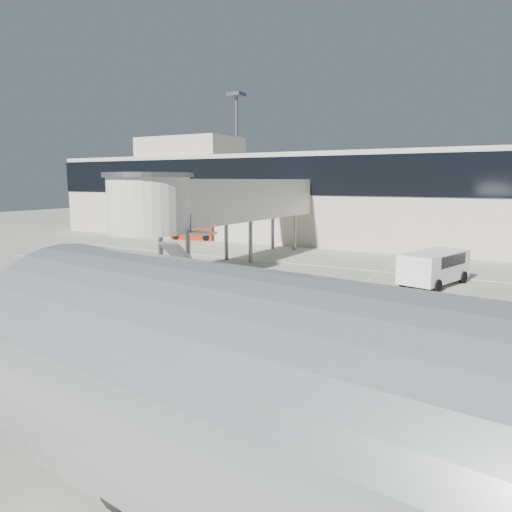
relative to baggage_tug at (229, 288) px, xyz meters
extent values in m
plane|color=#B5B2A2|center=(-1.66, -5.06, -0.58)|extent=(140.00, 140.00, 0.00)
cube|color=silver|center=(-1.66, -3.06, -0.57)|extent=(40.00, 0.15, 0.02)
cube|color=silver|center=(-1.66, 3.94, -0.57)|extent=(40.00, 0.15, 0.02)
cube|color=silver|center=(-1.66, 10.94, -0.57)|extent=(40.00, 0.15, 0.02)
cube|color=silver|center=(4.34, 4.94, -0.57)|extent=(0.15, 30.00, 0.02)
cube|color=silver|center=(-11.66, 4.94, -0.57)|extent=(0.15, 30.00, 0.02)
cube|color=beige|center=(-1.66, 24.94, 3.42)|extent=(64.00, 12.00, 8.00)
cube|color=black|center=(-1.66, 18.89, 5.42)|extent=(64.00, 0.12, 3.20)
cube|color=beige|center=(-19.66, 22.94, 8.42)|extent=(10.00, 6.00, 2.00)
cylinder|color=slate|center=(-17.66, 28.94, 6.92)|extent=(0.36, 0.36, 15.00)
cube|color=slate|center=(-17.66, 28.94, 14.42)|extent=(1.60, 1.60, 0.40)
cube|color=beige|center=(-5.66, 9.94, 3.72)|extent=(3.00, 18.00, 2.80)
cylinder|color=beige|center=(-5.66, 0.94, 3.72)|extent=(4.40, 4.40, 3.00)
cylinder|color=slate|center=(-5.66, 0.94, 5.32)|extent=(4.80, 4.80, 0.25)
cylinder|color=slate|center=(-6.66, 2.94, 0.87)|extent=(0.28, 0.28, 2.90)
cylinder|color=slate|center=(-4.66, 2.94, 0.87)|extent=(0.28, 0.28, 2.90)
cylinder|color=slate|center=(-6.66, 9.94, 0.87)|extent=(0.28, 0.28, 2.90)
cylinder|color=slate|center=(-4.66, 9.94, 0.87)|extent=(0.28, 0.28, 2.90)
cylinder|color=slate|center=(-6.66, 16.94, 0.87)|extent=(0.28, 0.28, 2.90)
cylinder|color=slate|center=(-4.66, 16.94, 0.87)|extent=(0.28, 0.28, 2.90)
cube|color=slate|center=(-3.06, -0.06, -0.33)|extent=(1.40, 2.60, 0.50)
cube|color=slate|center=(-3.06, 0.54, 1.02)|extent=(1.20, 2.60, 2.06)
cube|color=slate|center=(-3.06, 1.94, 2.27)|extent=(1.40, 1.20, 0.12)
cube|color=#9B220E|center=(-0.06, 0.03, -0.03)|extent=(2.65, 1.96, 0.60)
cube|color=white|center=(0.77, -0.31, 0.37)|extent=(1.06, 1.28, 0.35)
cube|color=black|center=(-0.71, 0.29, 0.57)|extent=(0.48, 0.97, 0.90)
cylinder|color=black|center=(-1.05, -0.28, -0.26)|extent=(0.69, 0.47, 0.64)
cylinder|color=black|center=(-0.56, 0.93, -0.26)|extent=(0.69, 0.47, 0.64)
cylinder|color=black|center=(0.44, -0.87, -0.26)|extent=(0.69, 0.47, 0.64)
cylinder|color=black|center=(0.92, 0.33, -0.26)|extent=(0.69, 0.47, 0.64)
cube|color=black|center=(6.43, -1.79, -0.03)|extent=(3.14, 1.79, 0.12)
cube|color=black|center=(6.43, -1.79, -0.21)|extent=(2.81, 1.54, 0.25)
cube|color=black|center=(4.59, -1.61, -0.18)|extent=(0.71, 0.15, 0.08)
cylinder|color=black|center=(5.32, -2.36, -0.41)|extent=(0.35, 0.17, 0.34)
cylinder|color=black|center=(5.45, -1.01, -0.41)|extent=(0.35, 0.17, 0.34)
cylinder|color=black|center=(7.41, -2.57, -0.41)|extent=(0.35, 0.17, 0.34)
cylinder|color=black|center=(7.54, -1.22, -0.41)|extent=(0.35, 0.17, 0.34)
cylinder|color=black|center=(4.93, -2.32, 0.42)|extent=(0.07, 0.07, 0.90)
cylinder|color=black|center=(5.06, -0.98, 0.42)|extent=(0.07, 0.07, 0.90)
cylinder|color=black|center=(7.80, -2.60, 0.42)|extent=(0.07, 0.07, 0.90)
cylinder|color=black|center=(7.93, -1.26, 0.42)|extent=(0.07, 0.07, 0.90)
cube|color=#8F704E|center=(5.98, -2.02, 0.24)|extent=(0.57, 0.31, 0.43)
cube|color=maroon|center=(5.87, -1.30, 0.20)|extent=(0.43, 0.37, 0.35)
cube|color=#48474C|center=(6.38, -1.57, 0.18)|extent=(0.42, 0.43, 0.31)
cube|color=#8F704E|center=(6.59, -1.74, 0.23)|extent=(0.48, 0.40, 0.41)
cube|color=maroon|center=(6.04, -2.08, 0.25)|extent=(0.38, 0.32, 0.44)
cube|color=maroon|center=(5.74, -1.25, 0.18)|extent=(0.56, 0.40, 0.30)
cube|color=#48474C|center=(7.53, -1.54, 0.25)|extent=(0.45, 0.39, 0.44)
cube|color=#48474C|center=(6.35, -2.26, 0.24)|extent=(0.49, 0.44, 0.43)
cube|color=#8F704E|center=(6.58, -1.37, 0.21)|extent=(0.45, 0.42, 0.36)
cube|color=#16143F|center=(6.65, -1.44, 0.17)|extent=(0.44, 0.37, 0.29)
cube|color=#8F704E|center=(7.01, -2.08, 0.17)|extent=(0.46, 0.30, 0.28)
cube|color=black|center=(-3.79, -5.68, -0.09)|extent=(2.98, 2.20, 0.11)
cube|color=black|center=(-3.79, -5.68, -0.25)|extent=(2.66, 1.92, 0.22)
cube|color=black|center=(-5.34, -5.10, -0.22)|extent=(0.61, 0.29, 0.07)
cylinder|color=black|center=(-4.88, -5.92, -0.43)|extent=(0.33, 0.22, 0.30)
cylinder|color=black|center=(-4.45, -4.79, -0.43)|extent=(0.33, 0.22, 0.30)
cylinder|color=black|center=(-3.12, -6.58, -0.43)|extent=(0.33, 0.22, 0.30)
cylinder|color=black|center=(-2.70, -5.45, -0.43)|extent=(0.33, 0.22, 0.30)
cylinder|color=gold|center=(-5.21, -5.79, 0.31)|extent=(0.06, 0.06, 0.80)
cylinder|color=gold|center=(-4.78, -4.66, 0.31)|extent=(0.06, 0.06, 0.80)
cylinder|color=gold|center=(-2.80, -6.70, 0.31)|extent=(0.06, 0.06, 0.80)
cylinder|color=gold|center=(-2.37, -5.58, 0.31)|extent=(0.06, 0.06, 0.80)
cube|color=#9D734C|center=(-3.81, -5.73, 0.15)|extent=(0.53, 0.52, 0.37)
cube|color=#9D734C|center=(-3.96, -5.99, 0.15)|extent=(0.58, 0.53, 0.36)
cube|color=#9D734C|center=(-4.68, -5.53, 0.15)|extent=(0.67, 0.54, 0.38)
cube|color=#9D734C|center=(-3.02, -5.71, 0.13)|extent=(0.54, 0.47, 0.34)
cube|color=#9D734C|center=(-3.89, -5.51, 0.18)|extent=(0.61, 0.53, 0.44)
cube|color=#9D734C|center=(-3.75, -6.06, 0.18)|extent=(0.55, 0.59, 0.42)
cube|color=black|center=(-6.51, -5.52, 0.04)|extent=(3.45, 1.86, 0.13)
cube|color=black|center=(-6.51, -5.52, -0.17)|extent=(3.10, 1.59, 0.28)
cube|color=black|center=(-8.58, -5.41, -0.13)|extent=(0.79, 0.13, 0.09)
cylinder|color=black|center=(-7.73, -6.22, -0.39)|extent=(0.39, 0.18, 0.38)
cylinder|color=black|center=(-7.65, -4.70, -0.39)|extent=(0.39, 0.18, 0.38)
cylinder|color=black|center=(-5.37, -6.34, -0.39)|extent=(0.39, 0.18, 0.38)
cylinder|color=black|center=(-5.29, -4.83, -0.39)|extent=(0.39, 0.18, 0.38)
cylinder|color=gold|center=(-8.17, -6.19, 0.54)|extent=(0.08, 0.08, 1.01)
cylinder|color=gold|center=(-8.09, -4.68, 0.54)|extent=(0.08, 0.08, 1.01)
cylinder|color=gold|center=(-4.94, -6.36, 0.54)|extent=(0.08, 0.08, 1.01)
cylinder|color=gold|center=(-4.86, -4.85, 0.54)|extent=(0.08, 0.08, 1.01)
cube|color=#9D734C|center=(-6.46, -5.82, 0.34)|extent=(0.53, 0.49, 0.47)
cube|color=#9D734C|center=(-7.07, -5.96, 0.33)|extent=(0.72, 0.55, 0.46)
cube|color=#9D734C|center=(-7.28, -5.42, 0.39)|extent=(0.65, 0.48, 0.56)
cube|color=#9D734C|center=(-6.78, -5.80, 0.38)|extent=(0.76, 0.63, 0.55)
cube|color=#9D734C|center=(-5.50, -6.06, 0.37)|extent=(0.67, 0.60, 0.54)
cube|color=#9D734C|center=(-5.67, -5.43, 0.38)|extent=(0.55, 0.51, 0.55)
cube|color=#9D734C|center=(-6.76, -5.35, 0.34)|extent=(0.68, 0.54, 0.48)
cube|color=#9D734C|center=(-7.46, -5.01, 0.31)|extent=(0.48, 0.53, 0.40)
imported|color=#C2FF1A|center=(-3.11, -5.12, 0.30)|extent=(0.67, 0.47, 1.77)
cube|color=white|center=(7.79, 8.32, 0.46)|extent=(3.09, 5.10, 1.54)
cube|color=white|center=(8.34, 10.39, 0.16)|extent=(1.91, 1.00, 0.89)
cube|color=black|center=(7.84, 8.52, 0.86)|extent=(2.65, 3.38, 0.61)
cylinder|color=black|center=(6.47, 7.03, -0.24)|extent=(0.40, 0.71, 0.67)
cylinder|color=black|center=(8.29, 6.55, -0.24)|extent=(0.40, 0.71, 0.67)
cylinder|color=black|center=(7.28, 10.10, -0.24)|extent=(0.40, 0.71, 0.67)
cylinder|color=black|center=(9.11, 9.62, -0.24)|extent=(0.40, 0.71, 0.67)
cube|color=#9B220E|center=(-16.22, 18.94, 0.26)|extent=(4.54, 2.65, 1.68)
cube|color=black|center=(-14.35, 19.34, 1.33)|extent=(1.38, 1.76, 0.60)
cylinder|color=black|center=(-17.59, 17.85, -0.24)|extent=(0.72, 0.41, 0.67)
cylinder|color=black|center=(-17.92, 19.38, -0.24)|extent=(0.72, 0.41, 0.67)
cylinder|color=black|center=(-14.52, 18.50, -0.24)|extent=(0.72, 0.41, 0.67)
cylinder|color=black|center=(-14.85, 20.04, -0.24)|extent=(0.72, 0.41, 0.67)
cylinder|color=#B6B9BB|center=(12.43, -14.55, 2.12)|extent=(14.78, 5.58, 3.61)
cube|color=#B6B9BB|center=(7.52, -13.86, 2.12)|extent=(9.28, 3.76, 0.32)
cylinder|color=#B6B9BB|center=(6.18, -13.67, 0.82)|extent=(2.97, 2.43, 2.07)
cube|color=#B6B9BB|center=(6.18, -13.67, 1.63)|extent=(0.75, 0.32, 0.99)
camera|label=1|loc=(12.65, -19.43, 5.03)|focal=35.00mm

